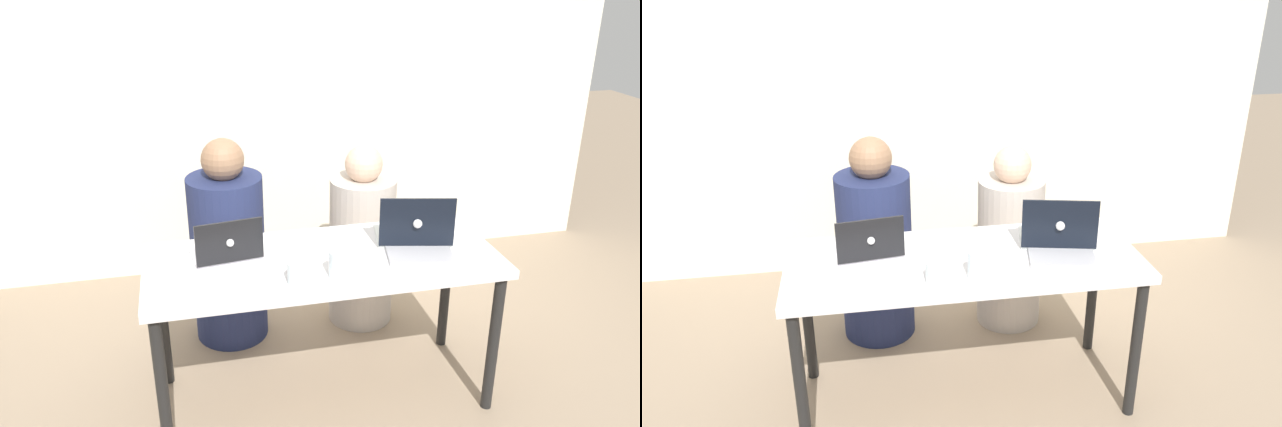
% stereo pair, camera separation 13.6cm
% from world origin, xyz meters
% --- Properties ---
extents(ground_plane, '(12.00, 12.00, 0.00)m').
position_xyz_m(ground_plane, '(0.00, 0.00, 0.00)').
color(ground_plane, gray).
extents(back_wall, '(4.50, 0.10, 2.57)m').
position_xyz_m(back_wall, '(0.00, 1.49, 1.28)').
color(back_wall, silver).
rests_on(back_wall, ground).
extents(desk, '(1.54, 0.62, 0.73)m').
position_xyz_m(desk, '(0.00, 0.00, 0.66)').
color(desk, silver).
rests_on(desk, ground).
extents(person_on_left, '(0.46, 0.46, 1.12)m').
position_xyz_m(person_on_left, '(-0.37, 0.63, 0.50)').
color(person_on_left, navy).
rests_on(person_on_left, ground).
extents(person_on_right, '(0.36, 0.36, 1.03)m').
position_xyz_m(person_on_right, '(0.37, 0.63, 0.46)').
color(person_on_right, '#BBB0A7').
rests_on(person_on_right, ground).
extents(laptop_back_left, '(0.32, 0.25, 0.20)m').
position_xyz_m(laptop_back_left, '(-0.41, 0.08, 0.78)').
color(laptop_back_left, silver).
rests_on(laptop_back_left, desk).
extents(laptop_front_right, '(0.32, 0.27, 0.21)m').
position_xyz_m(laptop_front_right, '(0.42, -0.04, 0.78)').
color(laptop_front_right, '#B7B6BC').
rests_on(laptop_front_right, desk).
extents(laptop_back_right, '(0.38, 0.32, 0.24)m').
position_xyz_m(laptop_back_right, '(0.44, 0.06, 0.79)').
color(laptop_back_right, silver).
rests_on(laptop_back_right, desk).
extents(water_glass_left, '(0.07, 0.07, 0.09)m').
position_xyz_m(water_glass_left, '(-0.16, -0.20, 0.77)').
color(water_glass_left, silver).
rests_on(water_glass_left, desk).
extents(water_glass_center, '(0.08, 0.08, 0.12)m').
position_xyz_m(water_glass_center, '(0.02, -0.19, 0.78)').
color(water_glass_center, silver).
rests_on(water_glass_center, desk).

